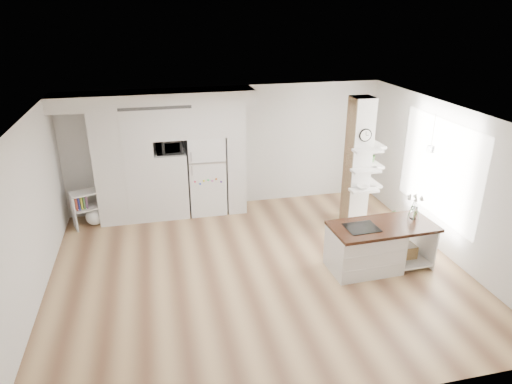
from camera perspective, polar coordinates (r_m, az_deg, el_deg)
floor at (r=8.05m, az=0.26°, el=-9.78°), size 7.00×6.00×0.01m
room at (r=7.23m, az=0.29°, el=2.76°), size 7.04×6.04×2.72m
cabinet_wall at (r=9.71m, az=-11.81°, el=5.26°), size 4.00×0.71×2.70m
refrigerator at (r=9.97m, az=-6.24°, el=2.25°), size 0.78×0.69×1.75m
column at (r=9.19m, az=13.21°, el=3.16°), size 0.69×0.90×2.70m
window at (r=9.02m, az=21.89°, el=2.74°), size 0.00×2.40×2.40m
pendant_light at (r=7.83m, az=12.29°, el=5.83°), size 0.12×0.12×0.10m
kitchen_island at (r=8.15m, az=14.13°, el=-6.59°), size 1.83×0.92×1.38m
bookshelf at (r=10.05m, az=-19.94°, el=-2.21°), size 0.73×0.56×0.76m
floor_plant_a at (r=9.76m, az=16.33°, el=-3.23°), size 0.27×0.23×0.43m
floor_plant_b at (r=10.01m, az=11.07°, el=-2.01°), size 0.30×0.30×0.44m
microwave at (r=9.65m, az=-10.80°, el=5.64°), size 0.54×0.37×0.30m
shelf_plant at (r=9.39m, az=14.25°, el=4.59°), size 0.27×0.23×0.30m
decor_bowl at (r=9.08m, az=13.19°, el=0.57°), size 0.22×0.22×0.05m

